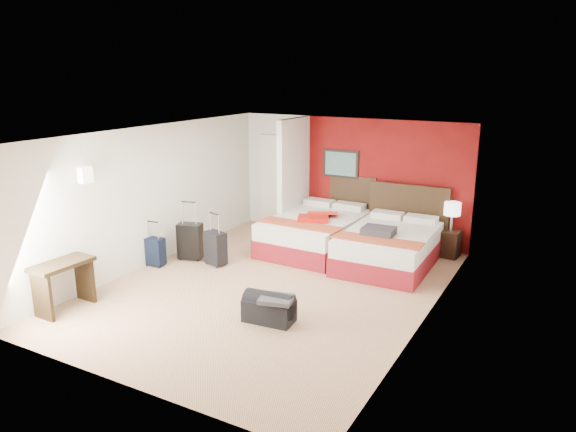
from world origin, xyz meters
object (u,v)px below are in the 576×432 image
Objects in this scene: suitcase_black at (190,242)px; duffel_bag at (269,309)px; red_suitcase_open at (318,216)px; desk at (64,286)px; suitcase_charcoal at (216,249)px; table_lamp at (452,217)px; bed_left at (315,233)px; bed_right at (389,248)px; suitcase_navy at (155,253)px; nightstand at (450,244)px.

suitcase_black is 3.03m from duffel_bag.
duffel_bag is at bearing -100.99° from red_suitcase_open.
suitcase_charcoal is at bearing 74.97° from desk.
table_lamp is 0.78× the size of duffel_bag.
suitcase_black is at bearing -135.72° from bed_left.
bed_left is 1.04× the size of bed_right.
bed_right is at bearing -26.93° from red_suitcase_open.
red_suitcase_open is at bearing 22.13° from suitcase_black.
bed_right reaches higher than duffel_bag.
table_lamp reaches higher than suitcase_charcoal.
suitcase_charcoal is at bearing -18.31° from suitcase_black.
bed_left is 3.08m from suitcase_navy.
desk is at bearing -124.62° from nightstand.
table_lamp reaches higher than bed_left.
table_lamp is 4.36m from duffel_bag.
suitcase_black is (-1.79, -1.64, -0.00)m from bed_left.
table_lamp is 1.12× the size of suitcase_navy.
table_lamp is at bearing 50.42° from suitcase_charcoal.
suitcase_navy is (-2.14, -2.22, -0.09)m from bed_left.
bed_left is at bearing 99.81° from duffel_bag.
bed_left is 4.37× the size of nightstand.
suitcase_navy is (-0.93, -0.57, -0.05)m from suitcase_charcoal.
red_suitcase_open is 4.69m from desk.
suitcase_navy reaches higher than duffel_bag.
bed_right is 5.44m from desk.
desk is (-4.43, -5.13, -0.41)m from table_lamp.
bed_left is at bearing -160.54° from table_lamp.
table_lamp is 5.52m from suitcase_navy.
suitcase_black is 0.74× the size of desk.
nightstand is 6.77m from desk.
suitcase_charcoal is 2.54m from duffel_bag.
nightstand is 0.93× the size of table_lamp.
duffel_bag is (-1.59, -4.02, -0.08)m from nightstand.
suitcase_charcoal is at bearing -154.40° from red_suitcase_open.
red_suitcase_open is 3.12m from suitcase_navy.
suitcase_charcoal is 2.75m from desk.
suitcase_charcoal reaches higher than nightstand.
bed_left reaches higher than suitcase_charcoal.
nightstand is at bearing 51.25° from desk.
bed_right is 3.13m from suitcase_charcoal.
bed_left is 2.80× the size of red_suitcase_open.
desk is (0.13, -2.05, 0.13)m from suitcase_navy.
desk is (-4.43, -5.13, 0.12)m from nightstand.
bed_left is 4.53× the size of suitcase_navy.
table_lamp is (2.41, 0.85, 0.45)m from bed_left.
bed_left is at bearing 110.70° from red_suitcase_open.
suitcase_navy is 0.70× the size of duffel_bag.
bed_right is at bearing 44.01° from suitcase_charcoal.
desk reaches higher than suitcase_navy.
table_lamp is at bearing 29.75° from suitcase_navy.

